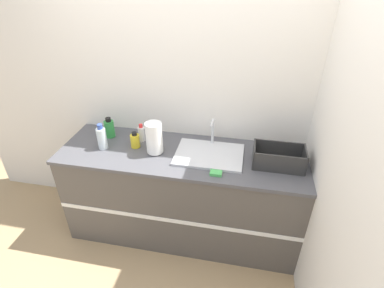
% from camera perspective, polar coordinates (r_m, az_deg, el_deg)
% --- Properties ---
extents(ground_plane, '(12.00, 12.00, 0.00)m').
position_cam_1_polar(ground_plane, '(2.90, -3.09, -20.41)').
color(ground_plane, tan).
extents(wall_back, '(4.46, 0.06, 2.60)m').
position_cam_1_polar(wall_back, '(2.63, -0.32, 9.76)').
color(wall_back, silver).
rests_on(wall_back, ground_plane).
extents(wall_right, '(0.06, 2.65, 2.60)m').
position_cam_1_polar(wall_right, '(2.33, 24.28, 3.75)').
color(wall_right, silver).
rests_on(wall_right, ground_plane).
extents(counter_cabinet, '(2.08, 0.67, 0.90)m').
position_cam_1_polar(counter_cabinet, '(2.78, -1.74, -9.48)').
color(counter_cabinet, '#514C47').
rests_on(counter_cabinet, ground_plane).
extents(sink, '(0.55, 0.40, 0.25)m').
position_cam_1_polar(sink, '(2.47, 3.32, -1.81)').
color(sink, silver).
rests_on(sink, counter_cabinet).
extents(paper_towel_roll, '(0.14, 0.14, 0.28)m').
position_cam_1_polar(paper_towel_roll, '(2.46, -7.21, 1.14)').
color(paper_towel_roll, '#4C4C51').
rests_on(paper_towel_roll, counter_cabinet).
extents(dish_rack, '(0.40, 0.22, 0.16)m').
position_cam_1_polar(dish_rack, '(2.43, 16.15, -2.74)').
color(dish_rack, '#2D2D2D').
rests_on(dish_rack, counter_cabinet).
extents(bottle_yellow, '(0.08, 0.08, 0.14)m').
position_cam_1_polar(bottle_yellow, '(2.60, -10.79, 0.66)').
color(bottle_yellow, yellow).
rests_on(bottle_yellow, counter_cabinet).
extents(bottle_white_spray, '(0.06, 0.06, 0.16)m').
position_cam_1_polar(bottle_white_spray, '(2.68, -9.60, 1.99)').
color(bottle_white_spray, white).
rests_on(bottle_white_spray, counter_cabinet).
extents(bottle_green, '(0.09, 0.09, 0.19)m').
position_cam_1_polar(bottle_green, '(2.80, -15.44, 2.90)').
color(bottle_green, '#2D8C3D').
rests_on(bottle_green, counter_cabinet).
extents(bottle_clear, '(0.08, 0.08, 0.23)m').
position_cam_1_polar(bottle_clear, '(2.63, -16.80, 1.13)').
color(bottle_clear, silver).
rests_on(bottle_clear, counter_cabinet).
extents(sponge, '(0.09, 0.06, 0.02)m').
position_cam_1_polar(sponge, '(2.27, 4.59, -5.55)').
color(sponge, '#4CB259').
rests_on(sponge, counter_cabinet).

